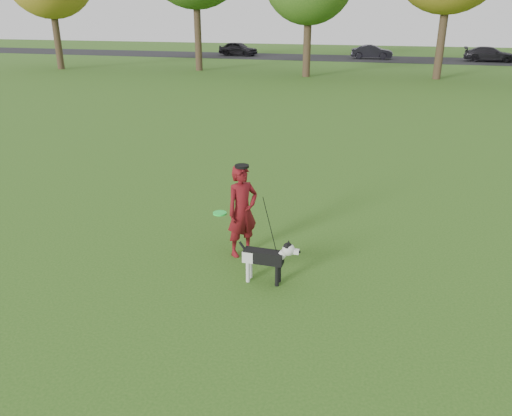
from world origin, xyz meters
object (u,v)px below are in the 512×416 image
(dog, at_px, (268,256))
(car_right, at_px, (490,54))
(man, at_px, (242,211))
(car_left, at_px, (238,49))
(car_mid, at_px, (372,52))

(dog, bearing_deg, car_right, 78.52)
(car_right, bearing_deg, dog, 171.95)
(man, distance_m, car_right, 40.74)
(dog, height_order, car_left, car_left)
(car_mid, xyz_separation_m, car_right, (9.59, 0.00, 0.01))
(car_left, xyz_separation_m, car_right, (22.04, 0.00, -0.04))
(dog, distance_m, car_right, 41.40)
(car_mid, relative_size, car_right, 0.87)
(car_left, xyz_separation_m, car_mid, (12.45, 0.00, -0.04))
(man, distance_m, car_mid, 39.76)
(man, xyz_separation_m, car_right, (8.90, 39.75, -0.17))
(man, distance_m, car_left, 41.87)
(man, bearing_deg, car_mid, 40.28)
(dog, xyz_separation_m, car_right, (8.24, 40.57, 0.17))
(car_mid, bearing_deg, car_right, -89.03)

